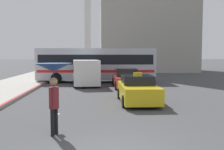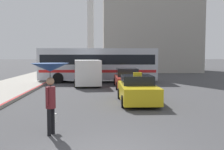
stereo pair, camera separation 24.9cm
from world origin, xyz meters
The scene contains 6 objects.
taxi centered at (1.87, 7.40, 0.67)m, with size 1.91×4.20×1.60m.
sedan_red centered at (1.98, 13.97, 0.67)m, with size 1.91×4.66×1.48m.
ambulance_van centered at (-1.23, 15.74, 1.18)m, with size 2.49×5.44×2.12m.
city_bus centered at (-0.31, 18.07, 1.73)m, with size 10.84×3.02×3.12m.
pedestrian_with_umbrella centered at (-1.66, 1.88, 1.88)m, with size 1.16×1.16×2.27m.
monument_cross centered at (-1.54, 33.01, 10.40)m, with size 8.07×0.90×18.33m.
Camera 2 is at (-0.09, -6.33, 2.52)m, focal length 42.00 mm.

